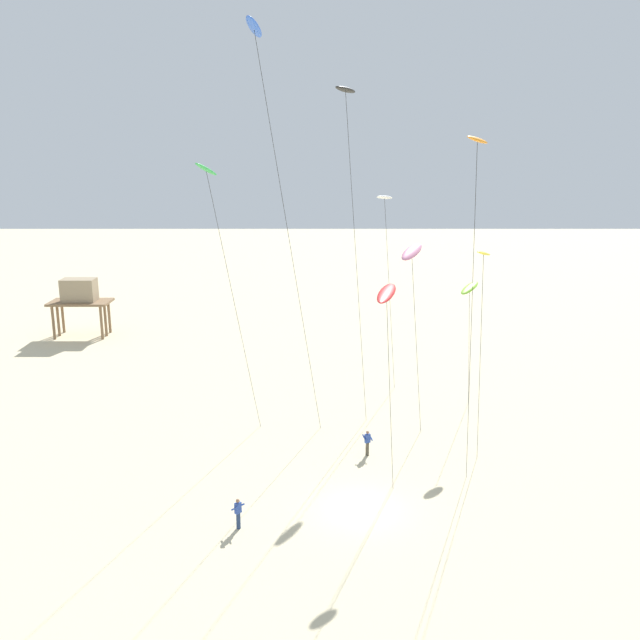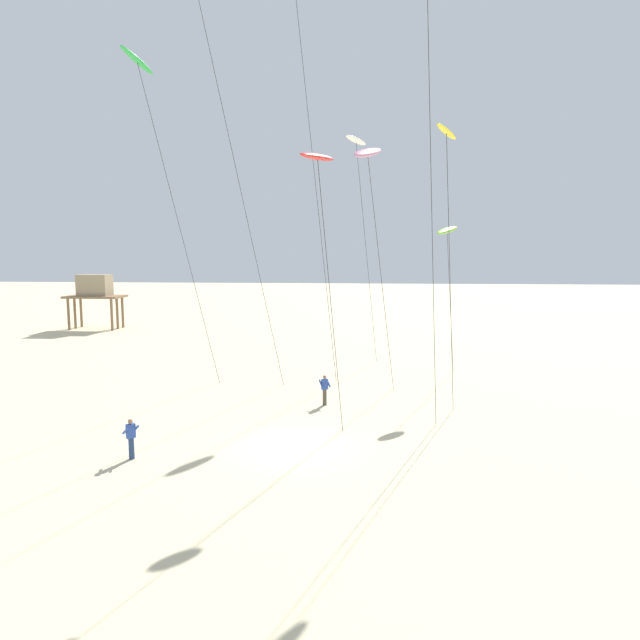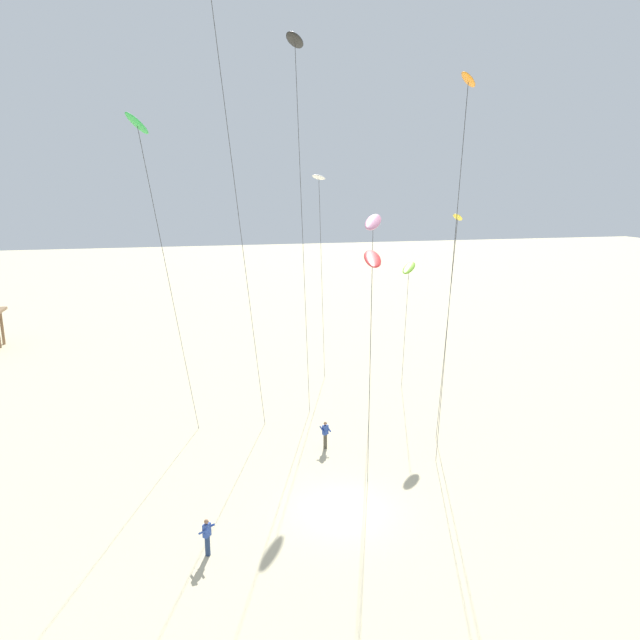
# 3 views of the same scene
# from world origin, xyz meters

# --- Properties ---
(ground_plane) EXTENTS (260.00, 260.00, 0.00)m
(ground_plane) POSITION_xyz_m (0.00, 0.00, 0.00)
(ground_plane) COLOR beige
(kite_green) EXTENTS (2.74, 7.38, 18.37)m
(kite_green) POSITION_xyz_m (-8.47, 5.21, 17.49)
(kite_green) COLOR green
(kite_green) RESTS_ON ground
(kite_red) EXTENTS (1.76, 4.42, 12.43)m
(kite_red) POSITION_xyz_m (1.04, -0.47, 12.01)
(kite_red) COLOR red
(kite_red) RESTS_ON ground
(kite_white) EXTENTS (2.46, 5.93, 15.96)m
(kite_white) POSITION_xyz_m (2.26, 14.42, 15.38)
(kite_white) COLOR white
(kite_white) RESTS_ON ground
(kite_yellow) EXTENTS (1.96, 4.68, 13.90)m
(kite_yellow) POSITION_xyz_m (6.48, 2.66, 13.16)
(kite_yellow) COLOR yellow
(kite_yellow) RESTS_ON ground
(kite_black) EXTENTS (2.76, 7.10, 22.36)m
(kite_black) POSITION_xyz_m (-0.79, 6.78, 21.89)
(kite_black) COLOR black
(kite_black) RESTS_ON ground
(kite_lime) EXTENTS (2.18, 4.76, 10.17)m
(kite_lime) POSITION_xyz_m (7.97, 12.19, 9.68)
(kite_lime) COLOR #8CD833
(kite_lime) RESTS_ON ground
(kite_orange) EXTENTS (2.20, 4.97, 19.69)m
(kite_orange) POSITION_xyz_m (5.17, -0.19, 18.89)
(kite_orange) COLOR orange
(kite_orange) RESTS_ON ground
(kite_pink) EXTENTS (2.67, 6.30, 13.84)m
(kite_pink) POSITION_xyz_m (3.02, 5.33, 13.15)
(kite_pink) COLOR pink
(kite_pink) RESTS_ON ground
(kite_flyer_nearest) EXTENTS (0.73, 0.73, 1.67)m
(kite_flyer_nearest) POSITION_xyz_m (-6.43, -1.92, 0.89)
(kite_flyer_nearest) COLOR navy
(kite_flyer_nearest) RESTS_ON ground
(kite_flyer_middle) EXTENTS (0.70, 0.69, 1.67)m
(kite_flyer_middle) POSITION_xyz_m (0.77, 6.63, 0.89)
(kite_flyer_middle) COLOR #4C4738
(kite_flyer_middle) RESTS_ON ground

